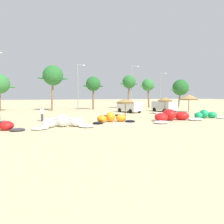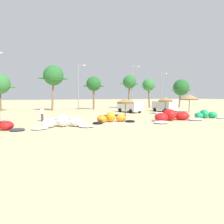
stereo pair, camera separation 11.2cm
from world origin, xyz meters
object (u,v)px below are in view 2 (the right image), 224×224
object	(u,v)px
person_near_kites	(42,114)
palm_right_of_gap	(148,85)
palm_right	(181,88)
parked_van	(164,106)
palm_center_left	(94,84)
kite_left	(63,122)
beach_umbrella_outermost	(189,97)
kite_center	(172,116)
lamppost_west_center	(79,85)
parked_car_second	(129,106)
palm_left_of_gap	(53,76)
lamppost_east	(161,88)
kite_right_of_center	(206,115)
kite_left_of_center	(112,118)
beach_umbrella_middle	(125,101)
beach_umbrella_near_palms	(165,99)
palm_center_right	(130,82)
palm_left	(0,84)

from	to	relation	value
person_near_kites	palm_right_of_gap	bearing A→B (deg)	37.19
palm_right	parked_van	bearing A→B (deg)	-139.27
palm_center_left	palm_right	distance (m)	22.04
kite_left	person_near_kites	size ratio (longest dim) A/B	3.57
beach_umbrella_outermost	parked_van	size ratio (longest dim) A/B	0.63
kite_center	palm_center_left	distance (m)	22.51
lamppost_west_center	palm_right	bearing A→B (deg)	0.81
parked_car_second	palm_left_of_gap	bearing A→B (deg)	143.21
kite_center	lamppost_east	xyz separation A→B (m)	(15.24, 24.62, 4.30)
kite_right_of_center	lamppost_east	size ratio (longest dim) A/B	0.59
kite_left_of_center	beach_umbrella_outermost	bearing A→B (deg)	23.87
beach_umbrella_middle	beach_umbrella_near_palms	bearing A→B (deg)	5.72
palm_center_right	palm_right_of_gap	size ratio (longest dim) A/B	1.08
kite_left_of_center	palm_left	size ratio (longest dim) A/B	0.75
kite_right_of_center	beach_umbrella_middle	world-z (taller)	beach_umbrella_middle
palm_right_of_gap	kite_left	bearing A→B (deg)	-134.06
kite_right_of_center	palm_left_of_gap	size ratio (longest dim) A/B	0.59
kite_right_of_center	lamppost_east	world-z (taller)	lamppost_east
palm_right	palm_right_of_gap	bearing A→B (deg)	168.98
kite_center	lamppost_west_center	distance (m)	22.82
lamppost_east	person_near_kites	bearing A→B (deg)	-145.62
beach_umbrella_middle	palm_left_of_gap	world-z (taller)	palm_left_of_gap
palm_left	palm_center_left	size ratio (longest dim) A/B	1.01
palm_left	palm_center_right	distance (m)	25.79
kite_right_of_center	palm_center_left	xyz separation A→B (m)	(-8.59, 21.27, 4.79)
beach_umbrella_outermost	parked_van	world-z (taller)	beach_umbrella_outermost
parked_van	palm_left	size ratio (longest dim) A/B	0.72
beach_umbrella_near_palms	lamppost_west_center	size ratio (longest dim) A/B	0.29
person_near_kites	palm_center_left	bearing A→B (deg)	57.59
parked_car_second	lamppost_east	bearing A→B (deg)	39.83
beach_umbrella_middle	palm_left	world-z (taller)	palm_left
lamppost_west_center	person_near_kites	bearing A→B (deg)	-114.71
beach_umbrella_middle	lamppost_east	size ratio (longest dim) A/B	0.29
palm_left	lamppost_east	distance (m)	35.65
parked_van	lamppost_west_center	bearing A→B (deg)	142.52
person_near_kites	palm_right	size ratio (longest dim) A/B	0.24
beach_umbrella_near_palms	palm_center_left	world-z (taller)	palm_center_left
parked_van	person_near_kites	size ratio (longest dim) A/B	3.02
parked_van	palm_center_right	distance (m)	12.03
parked_van	beach_umbrella_middle	bearing A→B (deg)	-154.44
beach_umbrella_middle	palm_right_of_gap	size ratio (longest dim) A/B	0.36
lamppost_east	parked_van	bearing A→B (deg)	-122.31
palm_center_right	parked_van	bearing A→B (deg)	-82.01
beach_umbrella_near_palms	palm_center_right	distance (m)	15.29
parked_car_second	beach_umbrella_middle	bearing A→B (deg)	-120.62
parked_car_second	palm_center_right	bearing A→B (deg)	64.32
palm_left_of_gap	kite_left	bearing A→B (deg)	-93.36
palm_left_of_gap	palm_center_right	world-z (taller)	palm_left_of_gap
palm_left_of_gap	palm_center_left	xyz separation A→B (m)	(8.02, 0.76, -1.38)
beach_umbrella_near_palms	parked_van	world-z (taller)	beach_umbrella_near_palms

